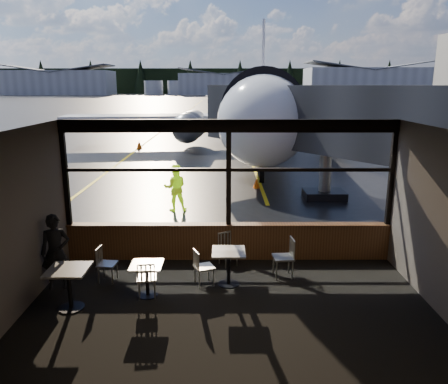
{
  "coord_description": "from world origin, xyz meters",
  "views": [
    {
      "loc": [
        -0.13,
        -10.33,
        4.29
      ],
      "look_at": [
        -0.11,
        1.0,
        1.5
      ],
      "focal_mm": 35.0,
      "sensor_mm": 36.0,
      "label": 1
    }
  ],
  "objects_px": {
    "airliner": "(263,70)",
    "chair_near_w": "(204,267)",
    "chair_near_e": "(283,258)",
    "chair_mid_s": "(147,278)",
    "passenger": "(56,252)",
    "cafe_table_near": "(229,268)",
    "cafe_table_mid": "(147,280)",
    "cone_nose": "(256,183)",
    "chair_near_n": "(228,249)",
    "chair_mid_w": "(107,265)",
    "cafe_table_left": "(70,289)",
    "ground_crew": "(175,188)",
    "cone_wing": "(139,145)",
    "jet_bridge": "(326,136)"
  },
  "relations": [
    {
      "from": "cafe_table_near",
      "to": "chair_mid_w",
      "type": "bearing_deg",
      "value": 176.44
    },
    {
      "from": "chair_near_e",
      "to": "chair_mid_s",
      "type": "height_order",
      "value": "chair_near_e"
    },
    {
      "from": "cafe_table_near",
      "to": "ground_crew",
      "type": "relative_size",
      "value": 0.49
    },
    {
      "from": "cafe_table_left",
      "to": "passenger",
      "type": "xyz_separation_m",
      "value": [
        -0.57,
        0.9,
        0.4
      ]
    },
    {
      "from": "cone_nose",
      "to": "cone_wing",
      "type": "xyz_separation_m",
      "value": [
        -7.19,
        11.71,
        0.07
      ]
    },
    {
      "from": "cafe_table_mid",
      "to": "chair_mid_w",
      "type": "xyz_separation_m",
      "value": [
        -1.0,
        0.69,
        0.05
      ]
    },
    {
      "from": "airliner",
      "to": "cafe_table_left",
      "type": "bearing_deg",
      "value": -99.06
    },
    {
      "from": "airliner",
      "to": "chair_near_w",
      "type": "distance_m",
      "value": 22.73
    },
    {
      "from": "airliner",
      "to": "ground_crew",
      "type": "height_order",
      "value": "airliner"
    },
    {
      "from": "cone_wing",
      "to": "ground_crew",
      "type": "bearing_deg",
      "value": -74.82
    },
    {
      "from": "chair_mid_w",
      "to": "passenger",
      "type": "bearing_deg",
      "value": -65.64
    },
    {
      "from": "chair_near_n",
      "to": "chair_near_w",
      "type": "bearing_deg",
      "value": 34.17
    },
    {
      "from": "cafe_table_left",
      "to": "chair_mid_w",
      "type": "bearing_deg",
      "value": 71.15
    },
    {
      "from": "cafe_table_left",
      "to": "cone_wing",
      "type": "distance_m",
      "value": 22.22
    },
    {
      "from": "cafe_table_mid",
      "to": "ground_crew",
      "type": "height_order",
      "value": "ground_crew"
    },
    {
      "from": "chair_mid_s",
      "to": "chair_near_e",
      "type": "bearing_deg",
      "value": 9.46
    },
    {
      "from": "chair_near_e",
      "to": "passenger",
      "type": "xyz_separation_m",
      "value": [
        -4.93,
        -0.55,
        0.36
      ]
    },
    {
      "from": "cone_nose",
      "to": "chair_mid_w",
      "type": "bearing_deg",
      "value": -113.69
    },
    {
      "from": "airliner",
      "to": "jet_bridge",
      "type": "xyz_separation_m",
      "value": [
        0.99,
        -14.99,
        -2.79
      ]
    },
    {
      "from": "chair_near_w",
      "to": "cone_nose",
      "type": "bearing_deg",
      "value": 147.07
    },
    {
      "from": "cafe_table_mid",
      "to": "cafe_table_left",
      "type": "height_order",
      "value": "cafe_table_left"
    },
    {
      "from": "chair_mid_s",
      "to": "chair_near_w",
      "type": "bearing_deg",
      "value": 16.13
    },
    {
      "from": "ground_crew",
      "to": "cone_wing",
      "type": "relative_size",
      "value": 2.87
    },
    {
      "from": "cafe_table_near",
      "to": "chair_mid_w",
      "type": "xyz_separation_m",
      "value": [
        -2.7,
        0.17,
        0.01
      ]
    },
    {
      "from": "chair_near_w",
      "to": "passenger",
      "type": "height_order",
      "value": "passenger"
    },
    {
      "from": "cafe_table_near",
      "to": "cafe_table_mid",
      "type": "relative_size",
      "value": 1.12
    },
    {
      "from": "chair_mid_s",
      "to": "cone_nose",
      "type": "bearing_deg",
      "value": 64.69
    },
    {
      "from": "cone_nose",
      "to": "chair_near_n",
      "type": "bearing_deg",
      "value": -98.99
    },
    {
      "from": "airliner",
      "to": "passenger",
      "type": "bearing_deg",
      "value": -100.99
    },
    {
      "from": "ground_crew",
      "to": "cone_nose",
      "type": "xyz_separation_m",
      "value": [
        3.09,
        3.41,
        -0.6
      ]
    },
    {
      "from": "airliner",
      "to": "chair_near_n",
      "type": "relative_size",
      "value": 42.37
    },
    {
      "from": "airliner",
      "to": "cone_nose",
      "type": "distance_m",
      "value": 13.71
    },
    {
      "from": "cafe_table_near",
      "to": "passenger",
      "type": "distance_m",
      "value": 3.71
    },
    {
      "from": "cafe_table_near",
      "to": "cafe_table_mid",
      "type": "bearing_deg",
      "value": -162.92
    },
    {
      "from": "ground_crew",
      "to": "cone_wing",
      "type": "xyz_separation_m",
      "value": [
        -4.1,
        15.12,
        -0.53
      ]
    },
    {
      "from": "chair_mid_w",
      "to": "chair_near_n",
      "type": "bearing_deg",
      "value": 114.88
    },
    {
      "from": "airliner",
      "to": "cafe_table_mid",
      "type": "relative_size",
      "value": 48.93
    },
    {
      "from": "cafe_table_near",
      "to": "chair_mid_w",
      "type": "height_order",
      "value": "chair_mid_w"
    },
    {
      "from": "jet_bridge",
      "to": "cafe_table_near",
      "type": "height_order",
      "value": "jet_bridge"
    },
    {
      "from": "cafe_table_left",
      "to": "chair_near_w",
      "type": "distance_m",
      "value": 2.78
    },
    {
      "from": "chair_near_w",
      "to": "cafe_table_mid",
      "type": "bearing_deg",
      "value": -88.42
    },
    {
      "from": "airliner",
      "to": "chair_mid_w",
      "type": "height_order",
      "value": "airliner"
    },
    {
      "from": "chair_mid_s",
      "to": "cone_wing",
      "type": "relative_size",
      "value": 1.44
    },
    {
      "from": "chair_mid_w",
      "to": "cone_nose",
      "type": "xyz_separation_m",
      "value": [
        4.0,
        9.11,
        -0.19
      ]
    },
    {
      "from": "chair_mid_s",
      "to": "passenger",
      "type": "bearing_deg",
      "value": 160.3
    },
    {
      "from": "cafe_table_mid",
      "to": "chair_mid_w",
      "type": "relative_size",
      "value": 0.87
    },
    {
      "from": "ground_crew",
      "to": "chair_near_w",
      "type": "bearing_deg",
      "value": 93.73
    },
    {
      "from": "cafe_table_near",
      "to": "cone_nose",
      "type": "distance_m",
      "value": 9.37
    },
    {
      "from": "chair_near_w",
      "to": "chair_near_n",
      "type": "distance_m",
      "value": 1.21
    },
    {
      "from": "chair_near_w",
      "to": "chair_mid_s",
      "type": "distance_m",
      "value": 1.28
    }
  ]
}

